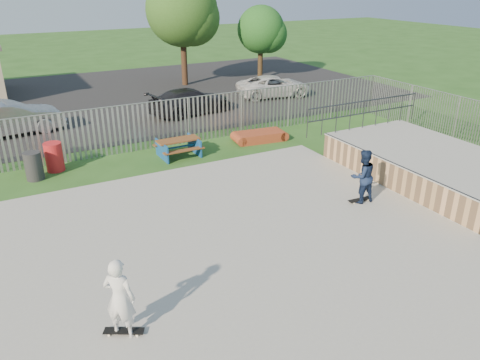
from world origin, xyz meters
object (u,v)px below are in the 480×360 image
car_dark (191,101)px  tree_right (261,30)px  trash_bin_grey (34,166)px  skater_navy (363,176)px  picnic_table (179,147)px  skater_white (120,298)px  funbox (260,136)px  car_silver (8,118)px  car_white (274,86)px  tree_mid (182,10)px  trash_bin_red (54,157)px

car_dark → tree_right: (8.06, 6.52, 2.68)m
trash_bin_grey → skater_navy: bearing=-38.8°
picnic_table → skater_white: (-4.79, -9.37, 0.65)m
funbox → trash_bin_grey: size_ratio=2.08×
car_silver → car_white: car_silver is taller
picnic_table → tree_right: bearing=46.9°
picnic_table → tree_right: tree_right is taller
car_dark → tree_right: bearing=-60.8°
funbox → car_silver: size_ratio=0.45×
car_silver → car_white: 14.76m
trash_bin_grey → car_silver: bearing=93.9°
trash_bin_grey → car_dark: bearing=33.7°
car_dark → trash_bin_grey: bearing=114.0°
trash_bin_grey → car_white: (14.33, 6.84, 0.13)m
tree_right → skater_white: tree_right is taller
tree_mid → skater_white: (-10.19, -22.12, -3.76)m
trash_bin_grey → car_white: size_ratio=0.23×
car_white → skater_navy: (-5.47, -13.95, 0.37)m
trash_bin_red → skater_white: skater_white is taller
funbox → tree_right: size_ratio=0.42×
funbox → tree_right: tree_right is taller
trash_bin_red → car_white: bearing=24.9°
tree_right → skater_white: size_ratio=2.91×
car_silver → tree_mid: bearing=-67.8°
skater_white → car_dark: bearing=-78.1°
car_dark → tree_right: 10.71m
tree_mid → skater_white: tree_mid is taller
trash_bin_grey → skater_white: bearing=-86.2°
skater_white → trash_bin_red: bearing=-51.9°
tree_right → skater_white: bearing=-126.1°
trash_bin_grey → car_silver: 6.07m
funbox → trash_bin_red: (-8.53, 0.57, 0.34)m
tree_mid → trash_bin_red: bearing=-129.9°
picnic_table → car_silver: car_silver is taller
car_dark → skater_navy: skater_navy is taller
car_dark → tree_right: tree_right is taller
tree_mid → skater_navy: tree_mid is taller
tree_right → car_dark: bearing=-141.0°
car_dark → car_white: 6.12m
car_white → skater_white: 21.36m
funbox → car_dark: size_ratio=0.46×
trash_bin_grey → car_silver: size_ratio=0.22×
trash_bin_red → car_dark: 9.08m
car_white → skater_white: (-13.70, -16.38, 0.37)m
trash_bin_red → trash_bin_grey: (-0.77, -0.55, -0.03)m
picnic_table → car_white: bearing=36.9°
car_silver → tree_mid: size_ratio=0.67×
funbox → tree_mid: tree_mid is taller
tree_mid → skater_white: size_ratio=4.10×
car_silver → skater_white: (1.04, -15.59, 0.21)m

